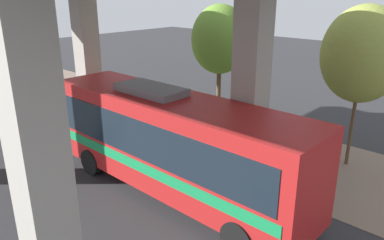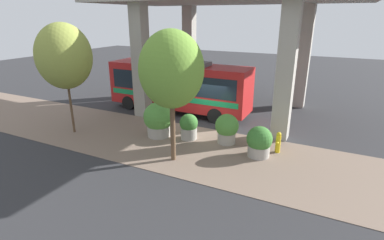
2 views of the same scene
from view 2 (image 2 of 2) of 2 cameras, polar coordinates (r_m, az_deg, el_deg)
name	(u,v)px [view 2 (image 2 of 2)]	position (r m, az deg, el deg)	size (l,w,h in m)	color
ground_plane	(201,127)	(18.48, 1.75, -1.43)	(80.00, 80.00, 0.00)	#2D2D30
sidewalk_strip	(177,145)	(16.00, -2.78, -4.79)	(6.00, 40.00, 0.02)	#7A6656
overpass	(228,10)	(20.99, 6.84, 20.02)	(9.40, 17.27, 7.93)	#9E998E
bus	(178,85)	(21.04, -2.63, 6.74)	(2.54, 10.12, 3.64)	#B21E1E
fire_hydrant	(278,142)	(15.56, 16.09, -4.10)	(0.51, 0.25, 1.10)	gold
planter_front	(227,128)	(16.05, 6.66, -1.61)	(1.26, 1.26, 1.63)	#9E998E
planter_middle	(158,120)	(16.93, -6.41, 0.07)	(1.67, 1.67, 1.99)	#9E998E
planter_back	(189,127)	(16.54, -0.61, -1.25)	(1.01, 1.01, 1.45)	#9E998E
planter_extra	(259,142)	(14.85, 12.68, -4.10)	(1.24, 1.24, 1.54)	#9E998E
street_tree_near	(171,70)	(13.13, -3.93, 9.50)	(2.86, 2.86, 6.04)	brown
street_tree_far	(64,56)	(18.04, -23.19, 11.07)	(2.99, 2.99, 6.23)	brown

